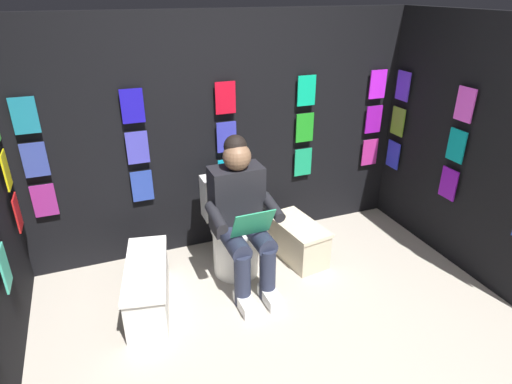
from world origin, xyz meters
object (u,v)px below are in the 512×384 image
Objects in this scene: person_reading at (242,215)px; comic_longbox_far at (148,286)px; comic_longbox_near at (298,240)px; toilet at (233,232)px.

person_reading is 0.86m from comic_longbox_far.
person_reading is at bearing 6.21° from comic_longbox_near.
person_reading reaches higher than comic_longbox_far.
person_reading is 0.72m from comic_longbox_near.
comic_longbox_near is at bearing 170.79° from toilet.
comic_longbox_near is at bearing -161.47° from comic_longbox_far.
toilet reaches higher than comic_longbox_near.
comic_longbox_far is (0.75, 0.03, -0.42)m from person_reading.
comic_longbox_near is (-0.56, -0.14, -0.43)m from person_reading.
comic_longbox_far is at bearing 1.45° from person_reading.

